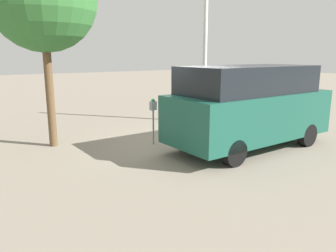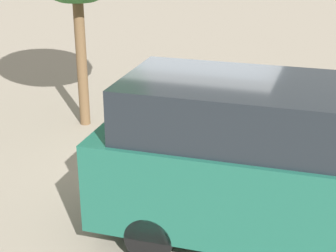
{
  "view_description": "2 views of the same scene",
  "coord_description": "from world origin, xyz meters",
  "px_view_note": "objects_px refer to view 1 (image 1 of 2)",
  "views": [
    {
      "loc": [
        -5.58,
        -7.68,
        2.66
      ],
      "look_at": [
        -0.76,
        -0.39,
        0.74
      ],
      "focal_mm": 35.0,
      "sensor_mm": 36.0,
      "label": 1
    },
    {
      "loc": [
        2.04,
        -7.72,
        4.27
      ],
      "look_at": [
        -0.45,
        -0.36,
        1.19
      ],
      "focal_mm": 55.0,
      "sensor_mm": 36.0,
      "label": 2
    }
  ],
  "objects_px": {
    "parking_meter_far": "(308,92)",
    "parked_van": "(249,105)",
    "lamp_post": "(204,74)",
    "parking_meter_near": "(153,111)"
  },
  "relations": [
    {
      "from": "parking_meter_far",
      "to": "parked_van",
      "type": "distance_m",
      "value": 5.88
    },
    {
      "from": "lamp_post",
      "to": "parked_van",
      "type": "xyz_separation_m",
      "value": [
        -1.34,
        -3.64,
        -0.65
      ]
    },
    {
      "from": "lamp_post",
      "to": "parked_van",
      "type": "distance_m",
      "value": 3.94
    },
    {
      "from": "parking_meter_far",
      "to": "lamp_post",
      "type": "bearing_deg",
      "value": 144.33
    },
    {
      "from": "parking_meter_near",
      "to": "parking_meter_far",
      "type": "distance_m",
      "value": 7.66
    },
    {
      "from": "parked_van",
      "to": "parking_meter_near",
      "type": "bearing_deg",
      "value": 137.04
    },
    {
      "from": "lamp_post",
      "to": "parking_meter_near",
      "type": "bearing_deg",
      "value": -152.03
    },
    {
      "from": "parking_meter_near",
      "to": "lamp_post",
      "type": "bearing_deg",
      "value": 14.95
    },
    {
      "from": "parking_meter_near",
      "to": "lamp_post",
      "type": "distance_m",
      "value": 3.99
    },
    {
      "from": "parking_meter_near",
      "to": "parking_meter_far",
      "type": "relative_size",
      "value": 0.92
    }
  ]
}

